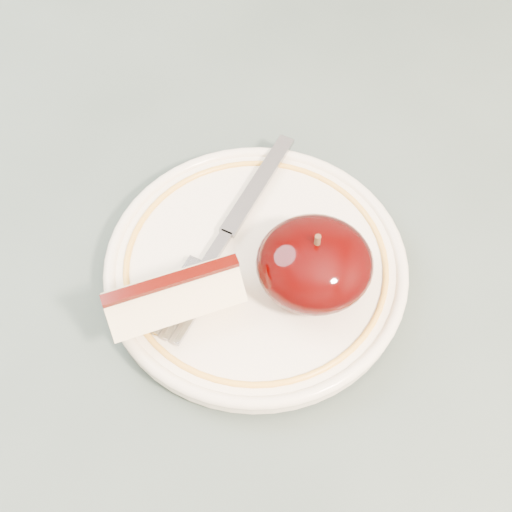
{
  "coord_description": "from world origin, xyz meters",
  "views": [
    {
      "loc": [
        0.12,
        -0.19,
        1.19
      ],
      "look_at": [
        0.11,
        0.07,
        0.78
      ],
      "focal_mm": 50.0,
      "sensor_mm": 36.0,
      "label": 1
    }
  ],
  "objects_px": {
    "plate": "(256,267)",
    "apple_half": "(315,264)",
    "fork": "(226,235)",
    "table": "(113,409)"
  },
  "relations": [
    {
      "from": "plate",
      "to": "table",
      "type": "bearing_deg",
      "value": -147.37
    },
    {
      "from": "apple_half",
      "to": "plate",
      "type": "bearing_deg",
      "value": 160.04
    },
    {
      "from": "apple_half",
      "to": "table",
      "type": "bearing_deg",
      "value": -159.38
    },
    {
      "from": "plate",
      "to": "apple_half",
      "type": "bearing_deg",
      "value": -19.96
    },
    {
      "from": "apple_half",
      "to": "fork",
      "type": "bearing_deg",
      "value": 150.41
    },
    {
      "from": "plate",
      "to": "apple_half",
      "type": "height_order",
      "value": "apple_half"
    },
    {
      "from": "table",
      "to": "fork",
      "type": "distance_m",
      "value": 0.17
    },
    {
      "from": "plate",
      "to": "fork",
      "type": "bearing_deg",
      "value": 137.06
    },
    {
      "from": "apple_half",
      "to": "fork",
      "type": "relative_size",
      "value": 0.43
    },
    {
      "from": "plate",
      "to": "apple_half",
      "type": "xyz_separation_m",
      "value": [
        0.04,
        -0.01,
        0.03
      ]
    }
  ]
}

